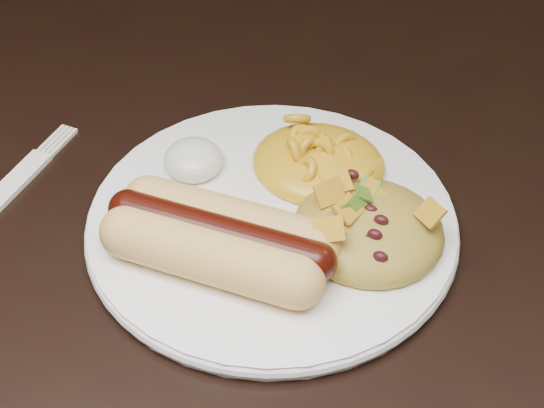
% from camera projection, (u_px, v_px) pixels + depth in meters
% --- Properties ---
extents(table, '(1.60, 0.90, 0.75)m').
position_uv_depth(table, '(319.00, 249.00, 0.64)').
color(table, black).
rests_on(table, floor).
extents(plate, '(0.30, 0.30, 0.01)m').
position_uv_depth(plate, '(272.00, 222.00, 0.52)').
color(plate, white).
rests_on(plate, table).
extents(hotdog, '(0.12, 0.07, 0.03)m').
position_uv_depth(hotdog, '(219.00, 238.00, 0.48)').
color(hotdog, '#FEA962').
rests_on(hotdog, plate).
extents(mac_and_cheese, '(0.11, 0.10, 0.03)m').
position_uv_depth(mac_and_cheese, '(319.00, 149.00, 0.54)').
color(mac_and_cheese, gold).
rests_on(mac_and_cheese, plate).
extents(sour_cream, '(0.05, 0.05, 0.02)m').
position_uv_depth(sour_cream, '(193.00, 155.00, 0.54)').
color(sour_cream, silver).
rests_on(sour_cream, plate).
extents(taco_salad, '(0.09, 0.09, 0.04)m').
position_uv_depth(taco_salad, '(369.00, 220.00, 0.49)').
color(taco_salad, orange).
rests_on(taco_salad, plate).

